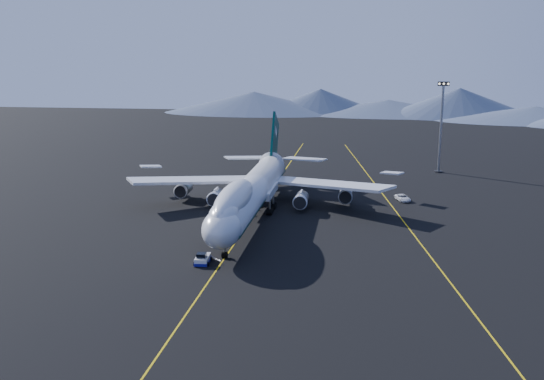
# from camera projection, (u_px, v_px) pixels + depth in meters

# --- Properties ---
(ground) EXTENTS (500.00, 500.00, 0.00)m
(ground) POSITION_uv_depth(u_px,v_px,m) (253.00, 217.00, 127.30)
(ground) COLOR black
(ground) RESTS_ON ground
(taxiway_line_main) EXTENTS (0.25, 220.00, 0.01)m
(taxiway_line_main) POSITION_uv_depth(u_px,v_px,m) (253.00, 217.00, 127.30)
(taxiway_line_main) COLOR gold
(taxiway_line_main) RESTS_ON ground
(taxiway_line_side) EXTENTS (28.08, 198.09, 0.01)m
(taxiway_line_side) POSITION_uv_depth(u_px,v_px,m) (395.00, 211.00, 132.67)
(taxiway_line_side) COLOR gold
(taxiway_line_side) RESTS_ON ground
(boeing_747) EXTENTS (59.62, 72.43, 19.37)m
(boeing_747) POSITION_uv_depth(u_px,v_px,m) (253.00, 190.00, 126.07)
(boeing_747) COLOR silver
(boeing_747) RESTS_ON ground
(pushback_tug) EXTENTS (2.69, 4.41, 1.86)m
(pushback_tug) POSITION_uv_depth(u_px,v_px,m) (203.00, 260.00, 99.12)
(pushback_tug) COLOR silver
(pushback_tug) RESTS_ON ground
(service_van) EXTENTS (4.00, 5.77, 1.46)m
(service_van) POSITION_uv_depth(u_px,v_px,m) (403.00, 198.00, 141.45)
(service_van) COLOR white
(service_van) RESTS_ON ground
(floodlight_mast) EXTENTS (3.22, 2.41, 26.04)m
(floodlight_mast) POSITION_uv_depth(u_px,v_px,m) (441.00, 127.00, 173.34)
(floodlight_mast) COLOR black
(floodlight_mast) RESTS_ON ground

